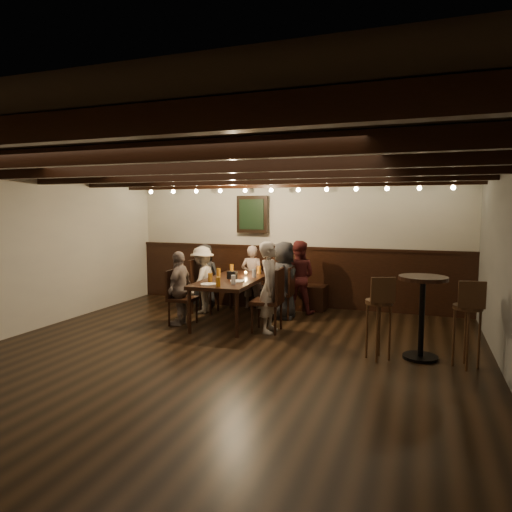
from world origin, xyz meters
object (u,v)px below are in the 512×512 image
at_px(chair_right_near, 282,302).
at_px(bar_stool_right, 467,335).
at_px(person_left_far, 180,288).
at_px(person_bench_left, 205,275).
at_px(person_left_near, 202,279).
at_px(chair_left_far, 182,308).
at_px(person_right_near, 284,280).
at_px(person_bench_centre, 252,277).
at_px(bar_stool_left, 378,328).
at_px(high_top_table, 422,305).
at_px(chair_left_near, 204,296).
at_px(dining_table, 233,282).
at_px(person_bench_right, 298,277).
at_px(person_right_far, 270,287).
at_px(chair_right_far, 268,312).

relative_size(chair_right_near, bar_stool_right, 0.84).
height_order(person_left_far, bar_stool_right, person_left_far).
xyz_separation_m(person_bench_left, person_left_near, (0.17, -0.44, -0.00)).
relative_size(chair_left_far, person_right_near, 0.68).
xyz_separation_m(person_bench_centre, bar_stool_left, (2.49, -2.21, -0.20)).
bearing_deg(chair_left_far, person_right_near, 121.50).
height_order(high_top_table, bar_stool_left, bar_stool_left).
relative_size(chair_left_near, person_left_near, 0.80).
distance_m(dining_table, person_bench_right, 1.27).
bearing_deg(bar_stool_right, bar_stool_left, 174.90).
relative_size(chair_right_near, person_bench_left, 0.74).
xyz_separation_m(person_bench_right, person_left_near, (-1.62, -0.54, -0.05)).
distance_m(person_bench_centre, person_right_near, 0.96).
bearing_deg(bar_stool_right, person_bench_right, 133.50).
xyz_separation_m(person_bench_left, bar_stool_right, (4.38, -1.96, -0.21)).
xyz_separation_m(person_bench_right, bar_stool_right, (2.58, -2.06, -0.26)).
height_order(person_bench_left, person_bench_right, person_bench_right).
height_order(chair_right_near, person_right_far, person_right_far).
relative_size(person_right_far, bar_stool_right, 1.30).
relative_size(chair_left_far, person_bench_centre, 0.75).
xyz_separation_m(chair_left_far, bar_stool_left, (3.13, -0.67, 0.12)).
distance_m(dining_table, chair_right_far, 0.92).
bearing_deg(bar_stool_right, person_left_near, 152.20).
bearing_deg(chair_right_far, chair_left_near, 58.00).
bearing_deg(chair_left_far, chair_right_near, 122.05).
relative_size(chair_left_near, chair_left_far, 1.08).
distance_m(person_bench_centre, person_bench_right, 0.91).
xyz_separation_m(chair_left_near, bar_stool_left, (3.18, -1.57, 0.10)).
bearing_deg(person_right_near, person_left_far, 120.96).
height_order(chair_left_near, person_left_near, person_left_near).
height_order(dining_table, person_right_near, person_right_near).
xyz_separation_m(person_bench_centre, person_bench_right, (0.91, -0.10, 0.06)).
bearing_deg(dining_table, person_right_near, 30.96).
distance_m(dining_table, high_top_table, 3.08).
height_order(dining_table, high_top_table, high_top_table).
xyz_separation_m(chair_left_near, person_bench_right, (1.59, 0.54, 0.36)).
bearing_deg(chair_right_near, person_right_far, -178.01).
height_order(person_bench_right, person_right_far, person_right_far).
xyz_separation_m(person_bench_right, high_top_table, (2.08, -1.90, 0.03)).
distance_m(person_left_near, bar_stool_left, 3.58).
bearing_deg(chair_left_near, bar_stool_right, 66.81).
relative_size(person_bench_centre, bar_stool_left, 1.12).
bearing_deg(chair_right_far, person_bench_centre, 25.65).
distance_m(chair_left_far, person_left_far, 0.32).
bearing_deg(person_bench_centre, person_bench_right, 170.54).
distance_m(chair_right_near, person_bench_centre, 0.99).
xyz_separation_m(chair_left_near, person_left_near, (-0.03, -0.00, 0.30)).
distance_m(person_bench_right, person_right_far, 1.36).
bearing_deg(person_bench_centre, person_right_near, 141.34).
xyz_separation_m(person_bench_right, person_left_far, (-1.57, -1.44, -0.06)).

